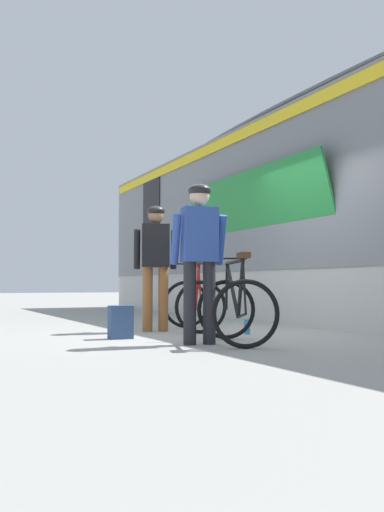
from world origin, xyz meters
The scene contains 8 objects.
ground_plane centered at (0.00, 0.00, 0.00)m, with size 80.00×80.00×0.00m, color #A09E99.
train_car centered at (3.04, 0.64, 1.97)m, with size 3.26×17.38×3.88m.
cyclist_near_in_dark centered at (-0.79, 0.77, 1.05)m, with size 0.66×0.45×1.76m.
cyclist_far_in_blue centered at (-1.01, -1.04, 1.05)m, with size 0.65×0.39×1.76m.
bicycle_near_red centered at (-0.26, 0.64, 0.40)m, with size 0.95×1.21×0.99m.
bicycle_far_black centered at (-0.62, -1.15, 0.40)m, with size 1.01×1.24×0.99m.
backpack_on_platform centered at (-1.57, -0.04, 0.20)m, with size 0.28×0.18×0.40m, color navy.
water_bottle_near_the_bikes centered at (0.13, -0.18, 0.10)m, with size 0.08×0.08×0.20m, color #338CCC.
Camera 1 is at (-3.79, -6.54, 0.65)m, focal length 39.47 mm.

